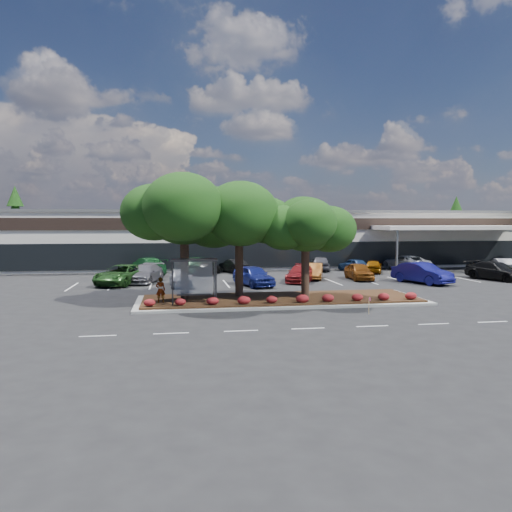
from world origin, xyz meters
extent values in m
plane|color=black|center=(0.00, 0.00, 0.00)|extent=(160.00, 160.00, 0.00)
cube|color=silver|center=(0.00, 34.00, 3.00)|extent=(80.00, 20.00, 6.00)
cube|color=#545457|center=(0.00, 34.00, 6.10)|extent=(80.40, 20.40, 0.30)
cube|color=black|center=(0.00, 23.95, 4.80)|extent=(80.00, 0.25, 1.20)
cube|color=black|center=(0.00, 23.95, 1.60)|extent=(60.00, 0.18, 2.60)
cube|color=#A10B14|center=(-6.00, 23.88, 4.80)|extent=(6.00, 0.12, 1.00)
cube|color=silver|center=(20.00, 21.50, 4.40)|extent=(16.00, 5.00, 0.40)
cylinder|color=gray|center=(13.00, 19.50, 2.10)|extent=(0.24, 0.24, 4.20)
cube|color=gray|center=(-2.00, 4.00, 0.07)|extent=(18.00, 6.00, 0.15)
cube|color=#3D2213|center=(-2.00, 4.00, 0.20)|extent=(17.20, 5.20, 0.12)
cube|color=silver|center=(-12.00, -4.00, 0.01)|extent=(1.60, 0.12, 0.01)
cube|color=silver|center=(-8.80, -4.00, 0.01)|extent=(1.60, 0.12, 0.01)
cube|color=silver|center=(-5.60, -4.00, 0.01)|extent=(1.60, 0.12, 0.01)
cube|color=silver|center=(-2.40, -4.00, 0.01)|extent=(1.60, 0.12, 0.01)
cube|color=silver|center=(0.80, -4.00, 0.01)|extent=(1.60, 0.12, 0.01)
cube|color=silver|center=(4.00, -4.00, 0.01)|extent=(1.60, 0.12, 0.01)
cube|color=silver|center=(7.20, -4.00, 0.01)|extent=(1.60, 0.12, 0.01)
cube|color=silver|center=(-16.50, 13.50, 0.01)|extent=(0.12, 5.00, 0.01)
cube|color=silver|center=(-13.50, 13.50, 0.01)|extent=(0.12, 5.00, 0.01)
cube|color=silver|center=(-10.50, 13.50, 0.01)|extent=(0.12, 5.00, 0.01)
cube|color=silver|center=(-7.50, 13.50, 0.01)|extent=(0.12, 5.00, 0.01)
cube|color=silver|center=(-4.50, 13.50, 0.01)|extent=(0.12, 5.00, 0.01)
cube|color=silver|center=(-1.50, 13.50, 0.01)|extent=(0.12, 5.00, 0.01)
cube|color=silver|center=(1.50, 13.50, 0.01)|extent=(0.12, 5.00, 0.01)
cube|color=silver|center=(4.50, 13.50, 0.01)|extent=(0.12, 5.00, 0.01)
cube|color=silver|center=(7.50, 13.50, 0.01)|extent=(0.12, 5.00, 0.01)
cube|color=silver|center=(10.50, 13.50, 0.01)|extent=(0.12, 5.00, 0.01)
cube|color=silver|center=(13.50, 13.50, 0.01)|extent=(0.12, 5.00, 0.01)
cube|color=silver|center=(16.50, 13.50, 0.01)|extent=(0.12, 5.00, 0.01)
cylinder|color=black|center=(-8.75, 3.45, 1.51)|extent=(0.08, 0.08, 2.50)
cylinder|color=black|center=(-6.25, 3.45, 1.51)|extent=(0.08, 0.08, 2.50)
cylinder|color=black|center=(-8.75, 2.15, 1.51)|extent=(0.08, 0.08, 2.50)
cylinder|color=black|center=(-6.25, 2.15, 1.51)|extent=(0.08, 0.08, 2.50)
cube|color=black|center=(-7.50, 2.80, 2.80)|extent=(2.75, 1.55, 0.10)
cube|color=silver|center=(-7.50, 3.45, 1.63)|extent=(2.30, 0.03, 2.00)
cube|color=black|center=(-7.50, 3.05, 0.71)|extent=(2.00, 0.35, 0.06)
cone|color=#113411|center=(-30.00, 46.00, 5.00)|extent=(4.40, 4.40, 10.00)
cone|color=#113411|center=(34.00, 44.00, 4.50)|extent=(3.96, 3.96, 9.00)
imported|color=#594C47|center=(-9.45, 3.20, 1.02)|extent=(0.58, 0.40, 1.52)
cube|color=gray|center=(-7.05, 28.00, 0.20)|extent=(0.50, 0.50, 0.40)
cylinder|color=gray|center=(-7.05, 28.00, 4.53)|extent=(0.14, 0.14, 8.26)
cube|color=gray|center=(-6.61, 27.92, 8.51)|extent=(0.93, 0.38, 0.14)
cube|color=black|center=(-6.12, 27.82, 8.44)|extent=(0.50, 0.38, 0.18)
cube|color=tan|center=(1.84, -1.00, 0.45)|extent=(0.03, 0.03, 0.90)
cube|color=#FF43A8|center=(1.89, -1.00, 0.82)|extent=(0.02, 0.14, 0.18)
imported|color=#20481A|center=(-12.78, 14.28, 0.80)|extent=(4.76, 6.31, 1.59)
imported|color=#53525A|center=(-11.06, 15.38, 0.75)|extent=(3.41, 5.56, 1.50)
imported|color=#AFB3BB|center=(-8.17, 12.43, 0.70)|extent=(1.87, 4.20, 1.40)
imported|color=navy|center=(-2.52, 11.85, 0.80)|extent=(3.20, 5.07, 1.61)
imported|color=maroon|center=(1.77, 13.66, 0.71)|extent=(3.76, 5.25, 1.41)
imported|color=brown|center=(3.40, 15.49, 0.70)|extent=(2.74, 4.47, 1.39)
imported|color=brown|center=(7.16, 14.41, 0.73)|extent=(1.96, 4.38, 1.46)
imported|color=#0E0E54|center=(11.30, 11.15, 0.86)|extent=(3.58, 5.49, 1.71)
imported|color=black|center=(18.77, 12.27, 0.79)|extent=(3.92, 5.88, 1.58)
imported|color=#165024|center=(-11.23, 21.59, 0.83)|extent=(4.39, 6.18, 1.66)
imported|color=black|center=(-5.47, 20.69, 0.66)|extent=(2.91, 4.20, 1.33)
imported|color=#1E4F2B|center=(-6.60, 21.78, 0.86)|extent=(3.37, 5.40, 1.72)
imported|color=black|center=(-2.91, 22.05, 0.67)|extent=(2.71, 4.30, 1.34)
imported|color=#4D4C52|center=(6.07, 22.47, 0.78)|extent=(2.87, 4.86, 1.55)
imported|color=navy|center=(9.25, 21.30, 0.67)|extent=(2.58, 4.19, 1.33)
imported|color=#804303|center=(10.58, 19.53, 0.66)|extent=(3.02, 4.19, 1.32)
imported|color=#A7AAB2|center=(14.91, 21.36, 0.79)|extent=(3.50, 6.03, 1.58)
imported|color=slate|center=(23.26, 17.94, 0.71)|extent=(2.73, 4.56, 1.42)
camera|label=1|loc=(-8.59, -26.59, 5.07)|focal=35.00mm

